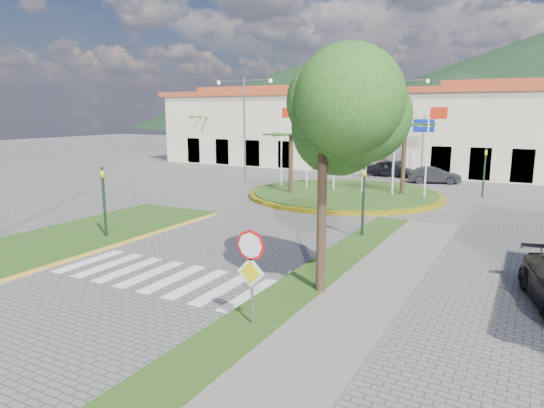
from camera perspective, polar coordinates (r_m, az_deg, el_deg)
The scene contains 22 objects.
ground at distance 14.57m, azimuth -23.89°, elevation -12.33°, with size 160.00×160.00×0.00m, color slate.
sidewalk_right at distance 12.34m, azimuth 2.21°, elevation -15.27°, with size 4.00×28.00×0.15m, color gray.
verge_right at distance 12.86m, azimuth -2.73°, elevation -14.07°, with size 1.60×28.00×0.18m, color #254915.
median_left at distance 22.95m, azimuth -22.01°, elevation -3.60°, with size 5.00×14.00×0.18m, color #254915.
crosswalk at distance 17.08m, azimuth -13.14°, elevation -8.23°, with size 8.00×3.00×0.01m, color silver.
roundabout_island at distance 32.30m, azimuth 8.57°, elevation 1.23°, with size 12.70×12.70×6.00m.
stop_sign at distance 12.16m, azimuth -2.49°, elevation -6.95°, with size 0.80×0.11×2.65m.
deciduous_tree at distance 14.02m, azimuth 6.07°, elevation 9.44°, with size 3.60×3.60×6.80m.
traffic_light_left at distance 21.92m, azimuth -19.18°, elevation 0.89°, with size 0.15×0.18×3.20m.
traffic_light_right at distance 21.23m, azimuth 10.72°, elevation 1.01°, with size 0.15×0.18×3.20m.
traffic_light_far at distance 34.24m, azimuth 23.73°, elevation 3.97°, with size 0.18×0.15×3.20m.
direction_sign_west at distance 41.03m, azimuth 10.44°, elevation 7.92°, with size 1.60×0.14×5.20m.
direction_sign_east at distance 39.74m, azimuth 17.35°, elevation 7.52°, with size 1.60×0.14×5.20m.
street_lamp_centre at distance 39.21m, azimuth 14.24°, elevation 9.06°, with size 4.80×0.16×8.00m.
street_lamp_west at distance 37.64m, azimuth -3.28°, elevation 9.31°, with size 4.80×0.16×8.00m.
building_left at distance 52.27m, azimuth 0.24°, elevation 9.11°, with size 23.32×9.54×8.05m.
building_right at distance 45.96m, azimuth 27.83°, elevation 7.63°, with size 19.08×9.54×8.05m.
hill_far_west at distance 162.04m, azimuth 4.82°, elevation 12.77°, with size 140.00×140.00×22.00m, color black.
hill_near_back at distance 139.52m, azimuth 20.50°, elevation 11.22°, with size 110.00×110.00×16.00m, color black.
white_van at distance 50.77m, azimuth -0.20°, elevation 5.35°, with size 2.09×4.53×1.26m, color silver.
car_dark_a at distance 42.78m, azimuth 13.73°, elevation 4.07°, with size 1.59×3.95×1.35m, color black.
car_dark_b at distance 39.64m, azimuth 18.55°, elevation 3.24°, with size 1.35×3.87×1.28m, color black.
Camera 1 is at (10.92, -7.93, 5.51)m, focal length 32.00 mm.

